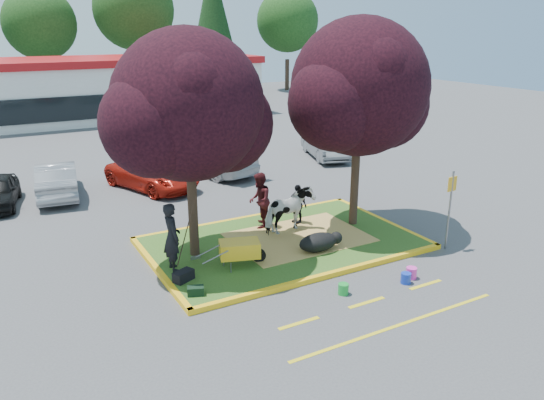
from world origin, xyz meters
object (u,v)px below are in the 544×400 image
bucket_green (343,289)px  bucket_blue (406,278)px  calf (318,242)px  wheelbarrow (240,249)px  cow (289,211)px  sign_post (450,202)px  handler (172,237)px  bucket_pink (411,273)px  car_silver (57,179)px

bucket_green → bucket_blue: bearing=-9.8°
calf → bucket_blue: 2.89m
bucket_green → calf: bearing=71.4°
wheelbarrow → cow: bearing=50.3°
bucket_green → cow: bearing=78.8°
bucket_green → bucket_blue: bucket_blue is taller
cow → sign_post: 5.02m
handler → sign_post: 8.36m
handler → bucket_green: bearing=-132.5°
calf → handler: size_ratio=0.65×
calf → bucket_pink: (1.39, -2.52, -0.27)m
bucket_green → car_silver: car_silver is taller
calf → bucket_green: bearing=-84.9°
calf → car_silver: (-5.99, 10.06, 0.29)m
bucket_pink → car_silver: size_ratio=0.07×
wheelbarrow → sign_post: bearing=3.1°
cow → calf: (-0.02, -1.77, -0.46)m
wheelbarrow → bucket_green: (1.74, -2.53, -0.52)m
sign_post → bucket_pink: (-2.37, -1.01, -1.39)m
cow → car_silver: (-6.01, 8.29, -0.17)m
handler → calf: bearing=-100.9°
calf → wheelbarrow: (-2.53, 0.17, 0.24)m
bucket_green → bucket_pink: size_ratio=0.93×
cow → bucket_blue: cow is taller
calf → bucket_blue: calf is taller
wheelbarrow → bucket_pink: bearing=-16.4°
bucket_green → handler: bearing=136.9°
handler → bucket_green: handler is taller
handler → bucket_pink: bearing=-120.4°
wheelbarrow → bucket_pink: 4.78m
handler → wheelbarrow: 1.91m
cow → bucket_blue: (1.03, -4.45, -0.73)m
cow → wheelbarrow: bearing=109.6°
sign_post → bucket_blue: size_ratio=8.46×
wheelbarrow → bucket_blue: (3.58, -2.84, -0.52)m
calf → sign_post: size_ratio=0.51×
handler → car_silver: size_ratio=0.45×
wheelbarrow → sign_post: (6.29, -1.68, 0.88)m
cow → handler: 4.36m
handler → bucket_pink: (5.63, -3.39, -0.97)m
cow → car_silver: bearing=23.4°
calf → handler: (-4.24, 0.87, 0.70)m
bucket_green → wheelbarrow: bearing=124.5°
handler → sign_post: size_ratio=0.78×
cow → car_silver: size_ratio=0.40×
cow → sign_post: size_ratio=0.69×
car_silver → bucket_blue: bearing=126.5°
calf → car_silver: car_silver is taller
bucket_pink → car_silver: (-7.38, 12.58, 0.56)m
bucket_pink → bucket_green: bearing=175.7°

